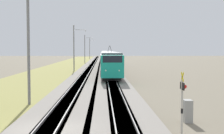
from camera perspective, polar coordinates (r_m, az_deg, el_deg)
The scene contains 12 objects.
ballast_main at distance 66.19m, azimuth -4.21°, elevation -0.48°, with size 240.00×4.40×0.30m.
ballast_adjacent at distance 66.14m, azimuth -0.72°, elevation -0.47°, with size 240.00×4.40×0.30m.
track_main at distance 66.19m, azimuth -4.21°, elevation -0.47°, with size 240.00×1.57×0.45m.
track_adjacent at distance 66.14m, azimuth -0.72°, elevation -0.47°, with size 240.00×1.57×0.45m.
grass_verge at distance 66.82m, azimuth -9.94°, elevation -0.56°, with size 240.00×11.04×0.12m.
passenger_train at distance 69.47m, azimuth -0.77°, elevation 1.54°, with size 64.58×2.93×5.07m.
crossing_signal_far at distance 16.19m, azimuth 12.75°, elevation -5.44°, with size 0.70×0.23×3.30m.
catenary_mast_near at distance 25.08m, azimuth -14.92°, elevation 4.27°, with size 0.22×2.56×9.56m.
catenary_mast_mid at distance 63.20m, azimuth -6.94°, elevation 3.53°, with size 0.22×2.56×9.27m.
catenary_mast_far at distance 101.62m, azimuth -4.98°, elevation 3.38°, with size 0.22×2.56×9.14m.
catenary_mast_distant at distance 140.10m, azimuth -4.10°, elevation 3.40°, with size 0.22×2.56×9.42m.
equipment_cabinet at distance 19.64m, azimuth 13.64°, elevation -7.84°, with size 0.71×0.50×1.37m.
Camera 1 is at (-15.99, -2.84, 4.42)m, focal length 50.00 mm.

